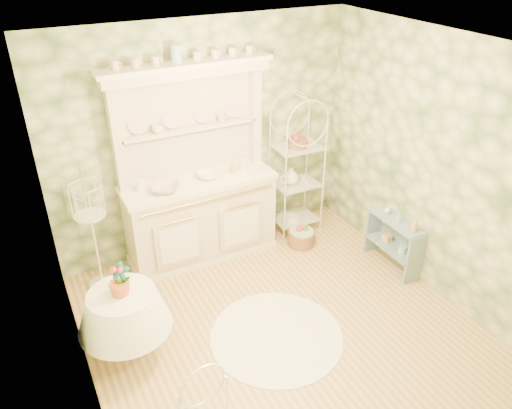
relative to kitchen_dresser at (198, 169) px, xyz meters
name	(u,v)px	position (x,y,z in m)	size (l,w,h in m)	color
floor	(279,326)	(0.20, -1.52, -1.15)	(3.60, 3.60, 0.00)	tan
ceiling	(287,51)	(0.20, -1.52, 1.56)	(3.60, 3.60, 0.00)	white
wall_left	(68,267)	(-1.60, -1.52, 0.21)	(3.60, 3.60, 0.00)	beige
wall_right	(436,169)	(2.00, -1.52, 0.21)	(3.60, 3.60, 0.00)	beige
wall_back	(204,140)	(0.20, 0.28, 0.21)	(3.60, 3.60, 0.00)	beige
wall_front	(435,345)	(0.20, -3.32, 0.21)	(3.60, 3.60, 0.00)	beige
kitchen_dresser	(198,169)	(0.00, 0.00, 0.00)	(1.87, 0.61, 2.29)	beige
bakers_rack	(297,162)	(1.30, -0.01, -0.18)	(0.60, 0.43, 1.92)	white
side_shelf	(394,244)	(1.88, -1.23, -0.86)	(0.25, 0.67, 0.57)	#738EA4
round_table	(126,327)	(-1.22, -1.19, -0.81)	(0.61, 0.61, 0.66)	white
birdcage_stand	(92,227)	(-1.22, -0.06, -0.38)	(0.36, 0.36, 1.53)	white
floor_basket	(301,236)	(1.17, -0.38, -1.02)	(0.38, 0.38, 0.25)	#8D5F3E
lace_rug	(276,336)	(0.10, -1.64, -1.14)	(1.31, 1.31, 0.01)	white
bowl_floral	(166,191)	(-0.42, -0.09, -0.13)	(0.30, 0.30, 0.07)	white
bowl_white	(208,177)	(0.11, -0.01, -0.13)	(0.24, 0.24, 0.08)	white
cup_left	(158,130)	(-0.36, 0.16, 0.47)	(0.11, 0.11, 0.09)	white
cup_right	(222,119)	(0.37, 0.15, 0.47)	(0.09, 0.09, 0.09)	white
potted_geranium	(122,282)	(-1.19, -1.21, -0.30)	(0.17, 0.11, 0.32)	#3F7238
bottle_amber	(414,226)	(1.88, -1.49, -0.46)	(0.07, 0.07, 0.18)	tan
bottle_blue	(399,218)	(1.88, -1.25, -0.49)	(0.05, 0.05, 0.10)	#86B6CA
bottle_glass	(387,211)	(1.88, -1.06, -0.50)	(0.08, 0.08, 0.10)	silver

